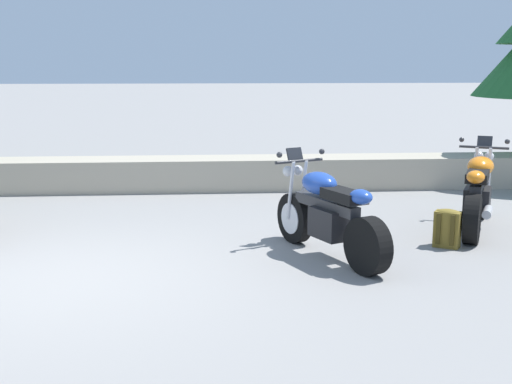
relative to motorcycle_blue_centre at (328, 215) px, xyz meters
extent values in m
plane|color=gray|center=(-2.86, -0.61, -0.49)|extent=(120.00, 120.00, 0.00)
cube|color=#A89E89|center=(-2.86, 4.19, -0.21)|extent=(36.00, 0.80, 0.55)
cylinder|color=black|center=(-0.29, 0.63, -0.18)|extent=(0.39, 0.62, 0.62)
cylinder|color=black|center=(0.31, -0.68, -0.18)|extent=(0.42, 0.64, 0.62)
cylinder|color=silver|center=(-0.29, 0.63, -0.18)|extent=(0.31, 0.42, 0.38)
cube|color=black|center=(0.03, -0.07, -0.08)|extent=(0.49, 0.57, 0.34)
cube|color=#2D2D30|center=(-0.01, 0.02, 0.12)|extent=(0.59, 1.06, 0.12)
ellipsoid|color=#2347A8|center=(-0.07, 0.16, 0.34)|extent=(0.53, 0.61, 0.26)
cube|color=black|center=(0.12, -0.28, 0.28)|extent=(0.47, 0.62, 0.12)
ellipsoid|color=#2347A8|center=(0.25, -0.55, 0.32)|extent=(0.32, 0.35, 0.16)
cylinder|color=#2D2D30|center=(-0.26, 0.56, 0.54)|extent=(0.62, 0.31, 0.04)
sphere|color=silver|center=(-0.38, 0.66, 0.40)|extent=(0.13, 0.13, 0.13)
sphere|color=silver|center=(-0.25, 0.71, 0.40)|extent=(0.13, 0.13, 0.13)
cube|color=#26282D|center=(-0.30, 0.65, 0.60)|extent=(0.22, 0.17, 0.18)
cylinder|color=silver|center=(0.35, -0.39, -0.13)|extent=(0.26, 0.39, 0.11)
cylinder|color=silver|center=(-0.36, 0.56, 0.18)|extent=(0.11, 0.17, 0.73)
cylinder|color=silver|center=(-0.19, 0.63, 0.18)|extent=(0.11, 0.17, 0.73)
sphere|color=#2D2D30|center=(-0.51, 0.40, 0.64)|extent=(0.07, 0.07, 0.07)
sphere|color=#2D2D30|center=(0.03, 0.65, 0.64)|extent=(0.07, 0.07, 0.07)
cylinder|color=black|center=(2.52, 1.71, -0.18)|extent=(0.40, 0.62, 0.62)
cylinder|color=black|center=(1.87, 0.42, -0.18)|extent=(0.44, 0.63, 0.62)
cylinder|color=silver|center=(2.52, 1.71, -0.18)|extent=(0.32, 0.42, 0.38)
cube|color=black|center=(2.17, 1.02, -0.08)|extent=(0.50, 0.57, 0.34)
cube|color=#2D2D30|center=(2.22, 1.11, 0.12)|extent=(0.62, 1.05, 0.12)
ellipsoid|color=orange|center=(2.28, 1.24, 0.34)|extent=(0.54, 0.62, 0.26)
cube|color=black|center=(2.07, 0.81, 0.28)|extent=(0.48, 0.62, 0.12)
ellipsoid|color=orange|center=(1.93, 0.55, 0.32)|extent=(0.32, 0.35, 0.16)
cylinder|color=#2D2D30|center=(2.48, 1.64, 0.54)|extent=(0.61, 0.33, 0.04)
sphere|color=silver|center=(2.48, 1.79, 0.40)|extent=(0.13, 0.13, 0.13)
sphere|color=silver|center=(2.61, 1.73, 0.40)|extent=(0.13, 0.13, 0.13)
cube|color=#26282D|center=(2.52, 1.73, 0.60)|extent=(0.22, 0.17, 0.18)
cylinder|color=silver|center=(2.12, 0.56, -0.13)|extent=(0.27, 0.39, 0.11)
cylinder|color=silver|center=(2.42, 1.71, 0.18)|extent=(0.11, 0.17, 0.73)
cylinder|color=silver|center=(2.58, 1.63, 0.18)|extent=(0.11, 0.17, 0.73)
sphere|color=#2D2D30|center=(2.19, 1.73, 0.64)|extent=(0.07, 0.07, 0.07)
sphere|color=#2D2D30|center=(2.73, 1.47, 0.64)|extent=(0.07, 0.07, 0.07)
cube|color=brown|center=(1.51, 0.28, -0.27)|extent=(0.35, 0.31, 0.44)
cube|color=brown|center=(1.58, 0.38, -0.31)|extent=(0.23, 0.17, 0.24)
ellipsoid|color=brown|center=(1.51, 0.28, -0.06)|extent=(0.33, 0.30, 0.08)
cube|color=#403513|center=(1.39, 0.24, -0.25)|extent=(0.06, 0.05, 0.37)
cube|color=#403513|center=(1.53, 0.15, -0.25)|extent=(0.06, 0.05, 0.37)
camera|label=1|loc=(-1.33, -7.27, 1.73)|focal=46.49mm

